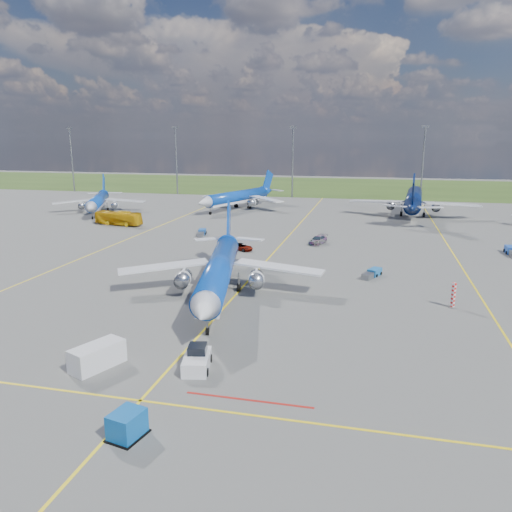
% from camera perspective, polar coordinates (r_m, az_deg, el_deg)
% --- Properties ---
extents(ground, '(400.00, 400.00, 0.00)m').
position_cam_1_polar(ground, '(57.27, -4.16, -6.46)').
color(ground, '#51514F').
rests_on(ground, ground).
extents(grass_strip, '(400.00, 80.00, 0.01)m').
position_cam_1_polar(grass_strip, '(202.84, 8.83, 7.87)').
color(grass_strip, '#2D4719').
rests_on(grass_strip, ground).
extents(taxiway_lines, '(60.25, 160.00, 0.02)m').
position_cam_1_polar(taxiway_lines, '(82.94, 1.72, -0.09)').
color(taxiway_lines, yellow).
rests_on(taxiway_lines, ground).
extents(floodlight_masts, '(202.20, 0.50, 22.70)m').
position_cam_1_polar(floodlight_masts, '(161.50, 11.36, 10.82)').
color(floodlight_masts, slate).
rests_on(floodlight_masts, ground).
extents(warning_post, '(0.50, 0.50, 3.00)m').
position_cam_1_polar(warning_post, '(62.64, 21.62, -4.19)').
color(warning_post, red).
rests_on(warning_post, ground).
extents(bg_jet_nw, '(36.70, 40.88, 8.78)m').
position_cam_1_polar(bg_jet_nw, '(137.53, -17.53, 4.75)').
color(bg_jet_nw, '#0B3DA3').
rests_on(bg_jet_nw, ground).
extents(bg_jet_nnw, '(38.38, 43.62, 9.53)m').
position_cam_1_polar(bg_jet_nnw, '(137.79, -2.10, 5.39)').
color(bg_jet_nnw, '#0B3DA3').
rests_on(bg_jet_nnw, ground).
extents(bg_jet_n, '(36.76, 46.24, 11.43)m').
position_cam_1_polar(bg_jet_n, '(133.34, 17.46, 4.50)').
color(bg_jet_n, '#07143C').
rests_on(bg_jet_n, ground).
extents(main_airliner, '(35.50, 42.32, 9.75)m').
position_cam_1_polar(main_airliner, '(62.75, -4.21, -4.65)').
color(main_airliner, '#0B3DA3').
rests_on(main_airliner, ground).
extents(pushback_tug, '(2.92, 5.81, 1.93)m').
position_cam_1_polar(pushback_tug, '(44.22, -6.76, -11.69)').
color(pushback_tug, silver).
rests_on(pushback_tug, ground).
extents(uld_container, '(2.25, 2.59, 1.81)m').
position_cam_1_polar(uld_container, '(36.00, -14.53, -18.14)').
color(uld_container, '#0B53A2').
rests_on(uld_container, ground).
extents(service_van, '(3.74, 5.16, 2.08)m').
position_cam_1_polar(service_van, '(46.07, -17.68, -10.84)').
color(service_van, silver).
rests_on(service_van, ground).
extents(apron_bus, '(11.51, 4.39, 3.13)m').
position_cam_1_polar(apron_bus, '(116.66, -15.45, 4.19)').
color(apron_bus, '#E1A90D').
rests_on(apron_bus, ground).
extents(service_car_a, '(2.96, 3.53, 1.14)m').
position_cam_1_polar(service_car_a, '(92.27, -3.42, 1.66)').
color(service_car_a, '#999999').
rests_on(service_car_a, ground).
extents(service_car_b, '(4.81, 3.67, 1.21)m').
position_cam_1_polar(service_car_b, '(87.53, -1.69, 1.05)').
color(service_car_b, '#999999').
rests_on(service_car_b, ground).
extents(service_car_c, '(3.51, 5.52, 1.49)m').
position_cam_1_polar(service_car_c, '(93.49, 7.10, 1.84)').
color(service_car_c, '#999999').
rests_on(service_car_c, ground).
extents(baggage_tug_w, '(2.91, 4.66, 1.02)m').
position_cam_1_polar(baggage_tug_w, '(73.03, 13.14, -1.96)').
color(baggage_tug_w, '#1B62A6').
rests_on(baggage_tug_w, ground).
extents(baggage_tug_c, '(2.15, 4.84, 1.05)m').
position_cam_1_polar(baggage_tug_c, '(101.65, -6.23, 2.67)').
color(baggage_tug_c, '#1A4E9C').
rests_on(baggage_tug_c, ground).
extents(baggage_tug_e, '(1.62, 5.51, 1.23)m').
position_cam_1_polar(baggage_tug_e, '(94.69, 27.23, 0.47)').
color(baggage_tug_e, '#1B46A7').
rests_on(baggage_tug_e, ground).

